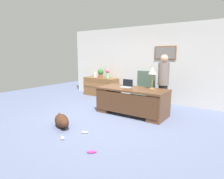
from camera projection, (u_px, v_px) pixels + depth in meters
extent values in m
plane|color=slate|center=(106.00, 119.00, 5.20)|extent=(12.00, 12.00, 0.00)
cube|color=silver|center=(148.00, 64.00, 7.06)|extent=(7.00, 0.12, 2.70)
cube|color=brown|center=(165.00, 53.00, 6.57)|extent=(0.75, 0.03, 0.46)
cube|color=slate|center=(165.00, 53.00, 6.55)|extent=(0.67, 0.01, 0.38)
cube|color=brown|center=(132.00, 89.00, 5.49)|extent=(1.97, 0.88, 0.05)
cube|color=brown|center=(109.00, 98.00, 6.01)|extent=(0.36, 0.82, 0.71)
cube|color=brown|center=(159.00, 106.00, 5.10)|extent=(0.36, 0.82, 0.71)
cube|color=#4E2F1C|center=(125.00, 104.00, 5.22)|extent=(1.87, 0.04, 0.56)
cube|color=brown|center=(101.00, 87.00, 8.04)|extent=(1.48, 0.48, 0.75)
cube|color=brown|center=(97.00, 85.00, 7.82)|extent=(1.38, 0.02, 0.14)
cube|color=#475B4C|center=(143.00, 96.00, 6.28)|extent=(0.60, 0.58, 0.18)
cylinder|color=black|center=(142.00, 103.00, 6.32)|extent=(0.10, 0.10, 0.28)
cylinder|color=black|center=(142.00, 106.00, 6.34)|extent=(0.52, 0.52, 0.05)
cube|color=#475B4C|center=(146.00, 82.00, 6.40)|extent=(0.60, 0.12, 0.70)
cube|color=#475B4C|center=(136.00, 89.00, 6.39)|extent=(0.08, 0.50, 0.22)
cube|color=#475B4C|center=(150.00, 91.00, 6.10)|extent=(0.08, 0.50, 0.22)
cylinder|color=#262323|center=(162.00, 99.00, 5.77)|extent=(0.26, 0.26, 0.81)
cylinder|color=slate|center=(164.00, 74.00, 5.64)|extent=(0.32, 0.32, 0.66)
sphere|color=tan|center=(164.00, 58.00, 5.56)|extent=(0.22, 0.22, 0.22)
ellipsoid|color=#472819|center=(62.00, 121.00, 4.61)|extent=(0.66, 0.54, 0.30)
sphere|color=#472819|center=(64.00, 123.00, 4.34)|extent=(0.20, 0.20, 0.20)
cylinder|color=#472819|center=(59.00, 116.00, 4.86)|extent=(0.15, 0.11, 0.21)
cube|color=#B2B5BA|center=(126.00, 87.00, 5.62)|extent=(0.32, 0.22, 0.01)
cube|color=black|center=(128.00, 83.00, 5.68)|extent=(0.32, 0.01, 0.21)
cylinder|color=#9E8447|center=(152.00, 89.00, 5.34)|extent=(0.16, 0.16, 0.02)
cylinder|color=#9E8447|center=(152.00, 81.00, 5.31)|extent=(0.02, 0.02, 0.39)
cone|color=silver|center=(153.00, 71.00, 5.26)|extent=(0.22, 0.22, 0.18)
cylinder|color=#86C98E|center=(107.00, 76.00, 7.76)|extent=(0.11, 0.11, 0.23)
sphere|color=#DA6284|center=(107.00, 71.00, 7.73)|extent=(0.17, 0.17, 0.17)
cylinder|color=silver|center=(95.00, 75.00, 8.11)|extent=(0.16, 0.16, 0.22)
cylinder|color=brown|center=(101.00, 76.00, 7.96)|extent=(0.18, 0.18, 0.14)
sphere|color=#327033|center=(101.00, 72.00, 7.93)|extent=(0.24, 0.24, 0.24)
sphere|color=beige|center=(63.00, 138.00, 3.91)|extent=(0.08, 0.08, 0.08)
ellipsoid|color=beige|center=(85.00, 132.00, 4.24)|extent=(0.16, 0.11, 0.05)
ellipsoid|color=#D8338C|center=(92.00, 152.00, 3.39)|extent=(0.17, 0.15, 0.05)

